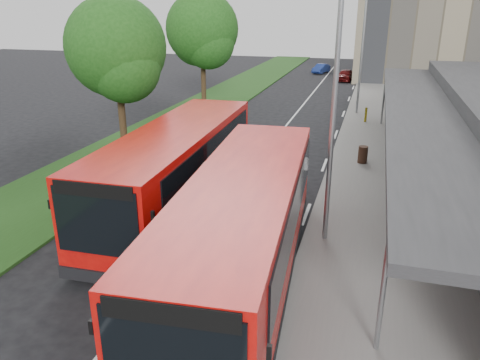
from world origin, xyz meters
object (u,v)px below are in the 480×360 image
(litter_bin, at_px, (363,155))
(car_near, at_px, (345,75))
(car_far, at_px, (321,68))
(tree_far, at_px, (202,34))
(tree_mid, at_px, (117,54))
(lamp_post_near, at_px, (331,99))
(lamp_post_far, at_px, (361,46))
(bus_main, at_px, (243,231))
(bus_second, at_px, (177,170))
(bollard, at_px, (366,115))

(litter_bin, xyz_separation_m, car_near, (-2.84, 27.68, 0.03))
(car_far, bearing_deg, tree_far, -89.65)
(tree_mid, relative_size, litter_bin, 9.63)
(tree_far, bearing_deg, lamp_post_near, -59.71)
(lamp_post_far, xyz_separation_m, litter_bin, (0.94, -11.59, -4.16))
(lamp_post_near, relative_size, lamp_post_far, 1.00)
(tree_far, xyz_separation_m, car_near, (9.23, 17.03, -4.80))
(bus_main, relative_size, car_far, 3.63)
(tree_far, distance_m, litter_bin, 16.80)
(bus_second, bearing_deg, tree_mid, 131.33)
(lamp_post_far, relative_size, bollard, 8.50)
(tree_far, relative_size, bollard, 8.88)
(car_far, bearing_deg, bus_second, -75.07)
(bus_second, xyz_separation_m, litter_bin, (6.46, 7.37, -1.07))
(bollard, relative_size, car_far, 0.30)
(bus_second, relative_size, litter_bin, 13.85)
(litter_bin, bearing_deg, tree_mid, -173.60)
(tree_far, distance_m, car_near, 19.96)
(car_near, bearing_deg, tree_far, -113.35)
(bollard, bearing_deg, tree_mid, -139.49)
(bus_second, distance_m, car_near, 35.25)
(bus_main, xyz_separation_m, car_far, (-3.19, 44.49, -1.11))
(car_near, bearing_deg, tree_mid, -102.54)
(lamp_post_far, distance_m, bus_second, 19.99)
(car_far, bearing_deg, bollard, -60.88)
(car_near, distance_m, car_far, 6.17)
(bus_main, height_order, car_near, bus_main)
(tree_far, height_order, car_far, tree_far)
(car_far, bearing_deg, litter_bin, -64.13)
(tree_far, relative_size, lamp_post_near, 1.04)
(lamp_post_far, distance_m, bus_main, 23.35)
(lamp_post_near, bearing_deg, litter_bin, 83.61)
(tree_far, xyz_separation_m, bus_second, (5.61, -18.02, -3.77))
(bus_main, xyz_separation_m, bollard, (2.61, 20.30, -1.01))
(car_far, bearing_deg, car_near, -44.06)
(bus_main, height_order, bollard, bus_main)
(lamp_post_near, bearing_deg, car_near, 93.02)
(tree_mid, bearing_deg, tree_far, 90.00)
(lamp_post_far, bearing_deg, tree_far, -175.13)
(bus_main, bearing_deg, litter_bin, 72.22)
(litter_bin, bearing_deg, lamp_post_near, -96.39)
(bus_main, relative_size, bus_second, 1.01)
(bollard, distance_m, car_far, 24.87)
(bus_main, xyz_separation_m, car_near, (-0.08, 39.16, -1.03))
(bus_second, relative_size, car_far, 3.61)
(bus_main, bearing_deg, tree_mid, 128.34)
(tree_mid, xyz_separation_m, lamp_post_near, (11.13, -7.05, -0.36))
(tree_far, distance_m, lamp_post_near, 22.07)
(lamp_post_near, distance_m, bollard, 17.72)
(tree_mid, relative_size, bollard, 8.36)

